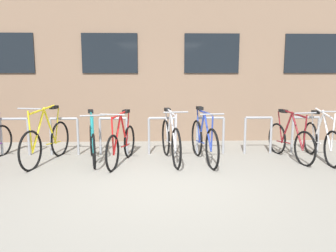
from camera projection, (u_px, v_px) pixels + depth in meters
ground_plane at (165, 184)px, 5.26m from camera, size 42.00×42.00×0.00m
storefront_building at (159, 14)px, 10.59m from camera, size 28.00×5.57×6.91m
bike_rack at (162, 131)px, 7.06m from camera, size 6.60×0.05×0.78m
bicycle_red at (122, 144)px, 6.38m from camera, size 0.51×1.62×1.01m
bicycle_white at (321, 141)px, 6.62m from camera, size 0.44×1.68×1.03m
bicycle_maroon at (290, 141)px, 6.69m from camera, size 0.47×1.59×0.99m
bicycle_silver at (171, 140)px, 6.54m from camera, size 0.44×1.75×1.03m
bicycle_yellow at (46, 142)px, 6.44m from camera, size 0.53×1.75×1.10m
bicycle_blue at (204, 141)px, 6.50m from camera, size 0.44×1.75×1.04m
bicycle_teal at (92, 142)px, 6.54m from camera, size 0.52×1.59×0.97m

